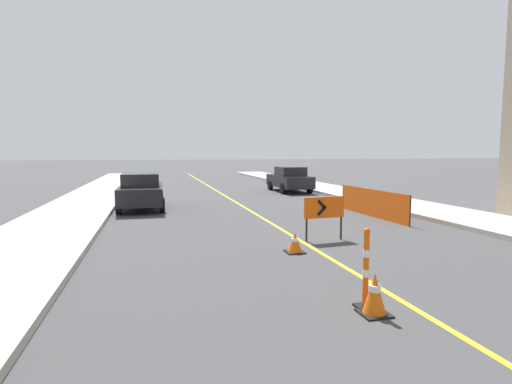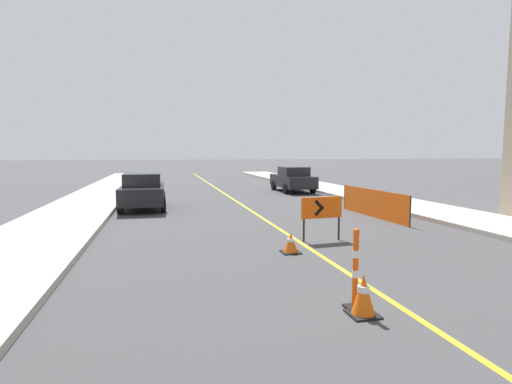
% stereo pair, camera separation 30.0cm
% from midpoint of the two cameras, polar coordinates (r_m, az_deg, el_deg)
% --- Properties ---
extents(lane_stripe, '(0.12, 58.63, 0.01)m').
position_cam_midpoint_polar(lane_stripe, '(18.26, -1.06, -2.16)').
color(lane_stripe, gold).
rests_on(lane_stripe, ground_plane).
extents(sidewalk_left, '(3.09, 58.63, 0.16)m').
position_cam_midpoint_polar(sidewalk_left, '(18.14, -23.91, -2.46)').
color(sidewalk_left, '#ADA89E').
rests_on(sidewalk_left, ground_plane).
extents(sidewalk_right, '(3.09, 58.63, 0.16)m').
position_cam_midpoint_polar(sidewalk_right, '(20.99, 18.54, -1.22)').
color(sidewalk_right, '#ADA89E').
rests_on(sidewalk_right, ground_plane).
extents(traffic_cone_fourth, '(0.45, 0.45, 0.65)m').
position_cam_midpoint_polar(traffic_cone_fourth, '(6.56, 16.40, -13.93)').
color(traffic_cone_fourth, black).
rests_on(traffic_cone_fourth, ground_plane).
extents(traffic_cone_fifth, '(0.46, 0.46, 0.50)m').
position_cam_midpoint_polar(traffic_cone_fifth, '(10.07, 5.84, -7.27)').
color(traffic_cone_fifth, black).
rests_on(traffic_cone_fifth, ground_plane).
extents(delineator_post_rear, '(0.30, 0.30, 1.31)m').
position_cam_midpoint_polar(delineator_post_rear, '(6.70, 15.28, -11.21)').
color(delineator_post_rear, black).
rests_on(delineator_post_rear, ground_plane).
extents(arrow_barricade_primary, '(1.25, 0.17, 1.25)m').
position_cam_midpoint_polar(arrow_barricade_primary, '(11.42, 10.11, -2.45)').
color(arrow_barricade_primary, '#EF560C').
rests_on(arrow_barricade_primary, ground_plane).
extents(safety_mesh_fence, '(0.19, 4.63, 1.07)m').
position_cam_midpoint_polar(safety_mesh_fence, '(16.14, 16.85, -1.54)').
color(safety_mesh_fence, '#EF560C').
rests_on(safety_mesh_fence, ground_plane).
extents(parked_car_curb_near, '(1.94, 4.32, 1.59)m').
position_cam_midpoint_polar(parked_car_curb_near, '(18.30, -15.40, 0.16)').
color(parked_car_curb_near, black).
rests_on(parked_car_curb_near, ground_plane).
extents(parked_car_curb_mid, '(1.93, 4.31, 1.59)m').
position_cam_midpoint_polar(parked_car_curb_mid, '(25.43, 5.61, 1.83)').
color(parked_car_curb_mid, black).
rests_on(parked_car_curb_mid, ground_plane).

